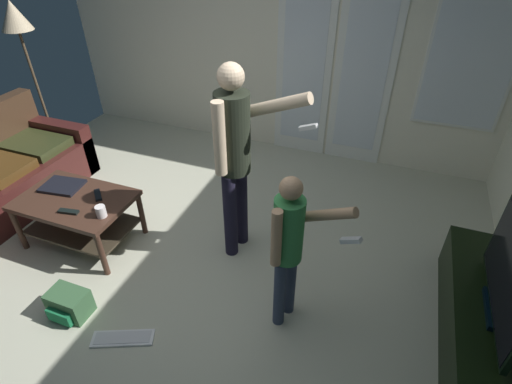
{
  "coord_description": "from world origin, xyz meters",
  "views": [
    {
      "loc": [
        1.47,
        -2.1,
        2.5
      ],
      "look_at": [
        0.67,
        0.01,
        0.89
      ],
      "focal_mm": 27.62,
      "sensor_mm": 36.0,
      "label": 1
    }
  ],
  "objects_px": {
    "laptop_closed": "(62,186)",
    "tv_remote_black": "(98,195)",
    "floor_lamp": "(17,26)",
    "cup_near_edge": "(101,211)",
    "person_adult": "(235,150)",
    "backpack": "(69,304)",
    "tv_stand": "(481,330)",
    "dvd_remote_slim": "(68,212)",
    "coffee_table": "(78,210)",
    "loose_keyboard": "(123,338)",
    "person_child": "(289,243)",
    "flat_screen_tv": "(508,278)"
  },
  "relations": [
    {
      "from": "laptop_closed",
      "to": "tv_remote_black",
      "type": "xyz_separation_m",
      "value": [
        0.39,
        0.0,
        -0.0
      ]
    },
    {
      "from": "floor_lamp",
      "to": "cup_near_edge",
      "type": "relative_size",
      "value": 17.89
    },
    {
      "from": "person_adult",
      "to": "backpack",
      "type": "relative_size",
      "value": 5.73
    },
    {
      "from": "tv_stand",
      "to": "laptop_closed",
      "type": "xyz_separation_m",
      "value": [
        -3.51,
        0.05,
        0.3
      ]
    },
    {
      "from": "tv_stand",
      "to": "dvd_remote_slim",
      "type": "relative_size",
      "value": 9.81
    },
    {
      "from": "person_adult",
      "to": "tv_remote_black",
      "type": "xyz_separation_m",
      "value": [
        -1.18,
        -0.32,
        -0.52
      ]
    },
    {
      "from": "coffee_table",
      "to": "loose_keyboard",
      "type": "relative_size",
      "value": 2.12
    },
    {
      "from": "person_adult",
      "to": "person_child",
      "type": "height_order",
      "value": "person_adult"
    },
    {
      "from": "coffee_table",
      "to": "flat_screen_tv",
      "type": "height_order",
      "value": "flat_screen_tv"
    },
    {
      "from": "backpack",
      "to": "tv_remote_black",
      "type": "relative_size",
      "value": 1.72
    },
    {
      "from": "tv_remote_black",
      "to": "laptop_closed",
      "type": "bearing_deg",
      "value": -135.55
    },
    {
      "from": "person_adult",
      "to": "loose_keyboard",
      "type": "relative_size",
      "value": 3.68
    },
    {
      "from": "backpack",
      "to": "dvd_remote_slim",
      "type": "relative_size",
      "value": 1.72
    },
    {
      "from": "tv_stand",
      "to": "dvd_remote_slim",
      "type": "height_order",
      "value": "dvd_remote_slim"
    },
    {
      "from": "laptop_closed",
      "to": "dvd_remote_slim",
      "type": "distance_m",
      "value": 0.42
    },
    {
      "from": "loose_keyboard",
      "to": "laptop_closed",
      "type": "height_order",
      "value": "laptop_closed"
    },
    {
      "from": "flat_screen_tv",
      "to": "dvd_remote_slim",
      "type": "distance_m",
      "value": 3.21
    },
    {
      "from": "backpack",
      "to": "cup_near_edge",
      "type": "distance_m",
      "value": 0.74
    },
    {
      "from": "loose_keyboard",
      "to": "cup_near_edge",
      "type": "distance_m",
      "value": 1.01
    },
    {
      "from": "flat_screen_tv",
      "to": "dvd_remote_slim",
      "type": "height_order",
      "value": "flat_screen_tv"
    },
    {
      "from": "floor_lamp",
      "to": "coffee_table",
      "type": "bearing_deg",
      "value": -39.62
    },
    {
      "from": "tv_stand",
      "to": "laptop_closed",
      "type": "height_order",
      "value": "laptop_closed"
    },
    {
      "from": "flat_screen_tv",
      "to": "cup_near_edge",
      "type": "xyz_separation_m",
      "value": [
        -2.91,
        -0.17,
        -0.17
      ]
    },
    {
      "from": "coffee_table",
      "to": "dvd_remote_slim",
      "type": "xyz_separation_m",
      "value": [
        0.1,
        -0.17,
        0.14
      ]
    },
    {
      "from": "loose_keyboard",
      "to": "laptop_closed",
      "type": "distance_m",
      "value": 1.54
    },
    {
      "from": "coffee_table",
      "to": "person_child",
      "type": "bearing_deg",
      "value": -4.73
    },
    {
      "from": "coffee_table",
      "to": "loose_keyboard",
      "type": "height_order",
      "value": "coffee_table"
    },
    {
      "from": "floor_lamp",
      "to": "laptop_closed",
      "type": "bearing_deg",
      "value": -41.62
    },
    {
      "from": "tv_stand",
      "to": "cup_near_edge",
      "type": "distance_m",
      "value": 2.93
    },
    {
      "from": "person_child",
      "to": "backpack",
      "type": "bearing_deg",
      "value": -160.22
    },
    {
      "from": "laptop_closed",
      "to": "tv_remote_black",
      "type": "bearing_deg",
      "value": -7.75
    },
    {
      "from": "tv_stand",
      "to": "loose_keyboard",
      "type": "relative_size",
      "value": 3.66
    },
    {
      "from": "backpack",
      "to": "cup_near_edge",
      "type": "relative_size",
      "value": 2.95
    },
    {
      "from": "person_child",
      "to": "loose_keyboard",
      "type": "height_order",
      "value": "person_child"
    },
    {
      "from": "cup_near_edge",
      "to": "backpack",
      "type": "bearing_deg",
      "value": -83.7
    },
    {
      "from": "person_child",
      "to": "laptop_closed",
      "type": "bearing_deg",
      "value": 173.08
    },
    {
      "from": "tv_remote_black",
      "to": "dvd_remote_slim",
      "type": "distance_m",
      "value": 0.29
    },
    {
      "from": "person_adult",
      "to": "laptop_closed",
      "type": "relative_size",
      "value": 4.93
    },
    {
      "from": "backpack",
      "to": "dvd_remote_slim",
      "type": "xyz_separation_m",
      "value": [
        -0.36,
        0.54,
        0.38
      ]
    },
    {
      "from": "laptop_closed",
      "to": "cup_near_edge",
      "type": "distance_m",
      "value": 0.64
    },
    {
      "from": "person_adult",
      "to": "floor_lamp",
      "type": "distance_m",
      "value": 2.98
    },
    {
      "from": "backpack",
      "to": "dvd_remote_slim",
      "type": "bearing_deg",
      "value": 123.43
    },
    {
      "from": "person_adult",
      "to": "dvd_remote_slim",
      "type": "height_order",
      "value": "person_adult"
    },
    {
      "from": "backpack",
      "to": "tv_remote_black",
      "type": "bearing_deg",
      "value": 109.1
    },
    {
      "from": "cup_near_edge",
      "to": "dvd_remote_slim",
      "type": "bearing_deg",
      "value": -168.58
    },
    {
      "from": "tv_stand",
      "to": "laptop_closed",
      "type": "distance_m",
      "value": 3.53
    },
    {
      "from": "dvd_remote_slim",
      "to": "person_adult",
      "type": "bearing_deg",
      "value": 15.12
    },
    {
      "from": "coffee_table",
      "to": "dvd_remote_slim",
      "type": "height_order",
      "value": "dvd_remote_slim"
    },
    {
      "from": "backpack",
      "to": "cup_near_edge",
      "type": "xyz_separation_m",
      "value": [
        -0.07,
        0.6,
        0.42
      ]
    },
    {
      "from": "laptop_closed",
      "to": "tv_remote_black",
      "type": "distance_m",
      "value": 0.39
    }
  ]
}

